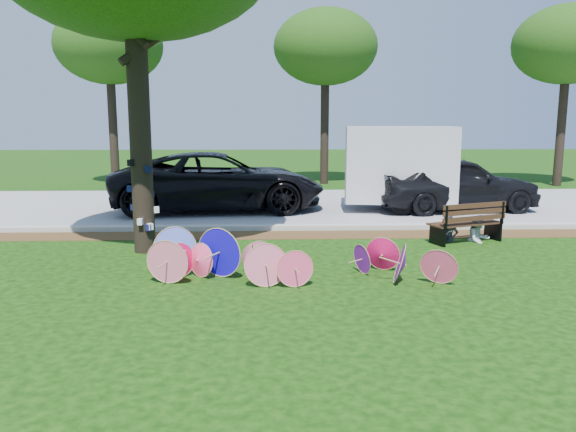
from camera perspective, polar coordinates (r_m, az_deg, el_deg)
name	(u,v)px	position (r m, az deg, el deg)	size (l,w,h in m)	color
ground	(261,291)	(9.20, -2.74, -7.66)	(90.00, 90.00, 0.00)	black
mulch_strip	(264,235)	(13.56, -2.45, -1.96)	(90.00, 1.00, 0.01)	#472D16
curb	(264,228)	(14.24, -2.43, -1.18)	(90.00, 0.30, 0.12)	#B7B5AD
street	(265,205)	(18.34, -2.30, 1.10)	(90.00, 8.00, 0.01)	gray
parasol_pile	(258,258)	(9.89, -3.11, -4.24)	(5.39, 2.09, 0.90)	#C30E49
black_van	(219,182)	(17.32, -7.07, 3.49)	(2.96, 6.43, 1.79)	black
dark_pickup	(455,184)	(17.85, 16.63, 3.18)	(1.99, 4.95, 1.69)	black
cargo_trailer	(400,164)	(17.55, 11.27, 5.21)	(3.22, 2.04, 2.86)	silver
park_bench	(465,222)	(13.39, 17.54, -0.58)	(1.76, 0.67, 0.92)	black
person_left	(449,215)	(13.30, 16.08, 0.06)	(0.44, 0.29, 1.21)	#323445
person_right	(480,215)	(13.53, 18.90, 0.13)	(0.60, 0.47, 1.23)	silver
bg_trees	(334,46)	(24.28, 4.65, 16.82)	(23.15, 5.56, 7.40)	black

